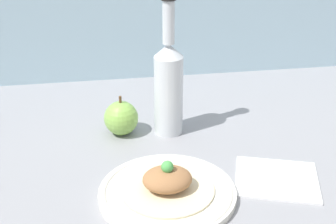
# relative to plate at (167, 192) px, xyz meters

# --- Properties ---
(ground_plane) EXTENTS (1.80, 1.10, 0.04)m
(ground_plane) POSITION_rel_plate_xyz_m (0.08, 0.05, -0.03)
(ground_plane) COLOR gray
(plate) EXTENTS (0.24, 0.24, 0.02)m
(plate) POSITION_rel_plate_xyz_m (0.00, 0.00, 0.00)
(plate) COLOR silver
(plate) RESTS_ON ground_plane
(plated_food) EXTENTS (0.17, 0.17, 0.06)m
(plated_food) POSITION_rel_plate_xyz_m (0.00, 0.00, 0.02)
(plated_food) COLOR beige
(plated_food) RESTS_ON plate
(cider_bottle) EXTENTS (0.06, 0.06, 0.30)m
(cider_bottle) POSITION_rel_plate_xyz_m (0.04, 0.24, 0.11)
(cider_bottle) COLOR silver
(cider_bottle) RESTS_ON ground_plane
(apple) EXTENTS (0.08, 0.08, 0.09)m
(apple) POSITION_rel_plate_xyz_m (-0.06, 0.25, 0.03)
(apple) COLOR #84B74C
(apple) RESTS_ON ground_plane
(napkin) EXTENTS (0.19, 0.18, 0.01)m
(napkin) POSITION_rel_plate_xyz_m (0.21, 0.02, -0.00)
(napkin) COLOR white
(napkin) RESTS_ON ground_plane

